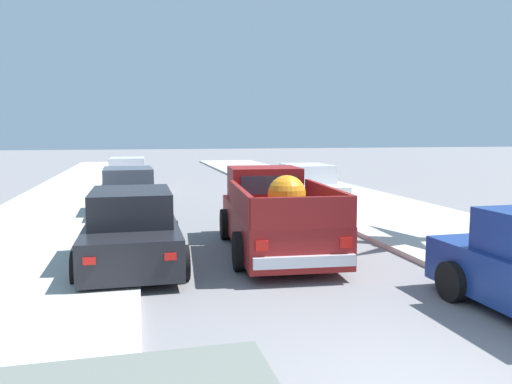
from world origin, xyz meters
The scene contains 9 objects.
sidewalk_left centered at (-5.14, 12.00, 0.06)m, with size 4.77×60.00×0.12m, color beige.
sidewalk_right centered at (5.14, 12.00, 0.06)m, with size 4.77×60.00×0.12m, color beige.
curb_left centered at (-4.16, 12.00, 0.05)m, with size 0.16×60.00×0.10m, color silver.
curb_right centered at (4.16, 12.00, 0.05)m, with size 0.16×60.00×0.10m, color silver.
pickup_truck centered at (0.25, 6.82, 0.80)m, with size 2.50×5.34×1.80m.
car_left_near centered at (-3.07, 12.70, 0.71)m, with size 2.11×4.30×1.54m.
car_right_mid centered at (3.15, 13.06, 0.71)m, with size 2.08×4.29×1.54m.
car_left_far centered at (-2.90, 6.18, 0.71)m, with size 2.03×4.26×1.54m.
car_right_far centered at (-3.22, 19.67, 0.71)m, with size 2.08×4.28×1.54m.
Camera 1 is at (-2.74, -4.03, 2.66)m, focal length 35.18 mm.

